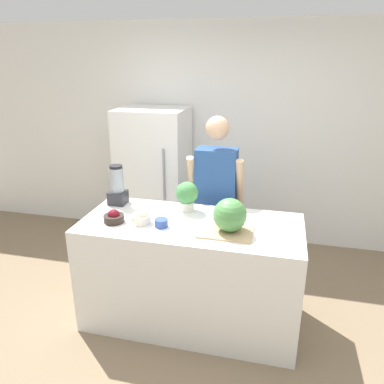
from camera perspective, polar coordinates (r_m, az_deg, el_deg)
ground_plane at (r=3.25m, az=-1.98°, el=-22.82°), size 14.00×14.00×0.00m
wall_back at (r=4.57m, az=5.03°, el=8.49°), size 8.00×0.06×2.60m
counter_island at (r=3.28m, az=-0.17°, el=-12.11°), size 1.80×0.81×0.94m
refrigerator at (r=4.51m, az=-5.72°, el=2.09°), size 0.77×0.69×1.65m
person at (r=3.67m, az=3.64°, el=-1.23°), size 0.53×0.27×1.70m
cutting_board at (r=2.89m, az=5.15°, el=-6.06°), size 0.42×0.29×0.01m
watermelon at (r=2.85m, az=5.79°, el=-3.50°), size 0.26×0.26×0.26m
bowl_cherries at (r=3.11m, az=-11.82°, el=-3.79°), size 0.17×0.17×0.11m
bowl_cream at (r=3.05m, az=-7.74°, el=-3.83°), size 0.15×0.15×0.13m
bowl_small_blue at (r=2.98m, az=-4.71°, el=-4.71°), size 0.11×0.11×0.06m
blender at (r=3.44m, az=-11.33°, el=0.78°), size 0.15×0.15×0.36m
potted_plant at (r=3.23m, az=-0.77°, el=-0.42°), size 0.19×0.19×0.26m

